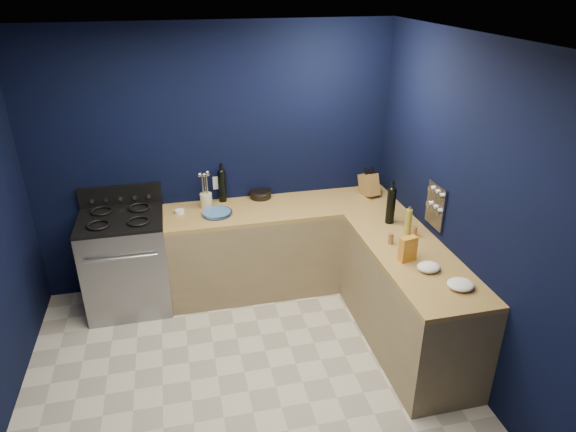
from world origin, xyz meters
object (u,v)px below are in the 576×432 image
object	(u,v)px
utensil_crock	(206,200)
knife_block	(369,185)
gas_range	(127,264)
plate_stack	(217,213)
crouton_bag	(408,249)

from	to	relation	value
utensil_crock	knife_block	distance (m)	1.65
gas_range	plate_stack	bearing A→B (deg)	-2.52
plate_stack	knife_block	bearing A→B (deg)	4.66
plate_stack	crouton_bag	world-z (taller)	crouton_bag
utensil_crock	crouton_bag	distance (m)	2.01
gas_range	knife_block	bearing A→B (deg)	2.09
crouton_bag	plate_stack	bearing A→B (deg)	126.46
gas_range	crouton_bag	bearing A→B (deg)	-28.32
plate_stack	utensil_crock	xyz separation A→B (m)	(-0.08, 0.19, 0.06)
crouton_bag	knife_block	bearing A→B (deg)	69.01
plate_stack	knife_block	distance (m)	1.58
gas_range	utensil_crock	size ratio (longest dim) A/B	6.38
gas_range	utensil_crock	xyz separation A→B (m)	(0.80, 0.16, 0.51)
utensil_crock	knife_block	size ratio (longest dim) A/B	0.65
knife_block	crouton_bag	bearing A→B (deg)	-110.83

